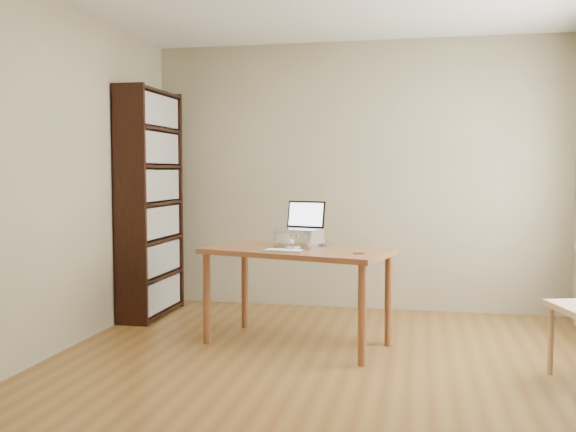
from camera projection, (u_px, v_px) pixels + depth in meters
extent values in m
cube|color=brown|center=(320.00, 382.00, 4.14)|extent=(4.00, 4.50, 0.02)
cube|color=#897D5C|center=(356.00, 176.00, 6.26)|extent=(4.00, 0.02, 2.60)
cube|color=#897D5C|center=(203.00, 188.00, 1.84)|extent=(4.00, 0.02, 2.60)
cube|color=#897D5C|center=(35.00, 178.00, 4.45)|extent=(0.02, 4.50, 2.60)
cube|color=black|center=(130.00, 206.00, 5.53)|extent=(0.30, 0.04, 2.10)
cube|color=black|center=(168.00, 201.00, 6.37)|extent=(0.30, 0.04, 2.10)
cube|color=black|center=(136.00, 203.00, 5.98)|extent=(0.02, 0.90, 2.10)
cube|color=black|center=(152.00, 312.00, 6.02)|extent=(0.30, 0.84, 0.02)
cube|color=black|center=(154.00, 294.00, 6.00)|extent=(0.20, 0.78, 0.28)
cube|color=black|center=(151.00, 276.00, 6.00)|extent=(0.30, 0.84, 0.03)
cube|color=black|center=(154.00, 258.00, 5.98)|extent=(0.20, 0.78, 0.28)
cube|color=black|center=(151.00, 240.00, 5.98)|extent=(0.30, 0.84, 0.02)
cube|color=black|center=(153.00, 222.00, 5.96)|extent=(0.20, 0.78, 0.28)
cube|color=black|center=(150.00, 203.00, 5.95)|extent=(0.30, 0.84, 0.02)
cube|color=black|center=(153.00, 185.00, 5.93)|extent=(0.20, 0.78, 0.28)
cube|color=black|center=(150.00, 167.00, 5.93)|extent=(0.30, 0.84, 0.02)
cube|color=black|center=(152.00, 148.00, 5.91)|extent=(0.20, 0.78, 0.28)
cube|color=black|center=(149.00, 130.00, 5.90)|extent=(0.30, 0.84, 0.02)
cube|color=black|center=(152.00, 111.00, 5.89)|extent=(0.20, 0.78, 0.28)
cube|color=black|center=(148.00, 92.00, 5.88)|extent=(0.30, 0.84, 0.03)
cube|color=brown|center=(297.00, 251.00, 4.95)|extent=(1.54, 1.05, 0.04)
cylinder|color=brown|center=(228.00, 289.00, 5.39)|extent=(0.06, 0.06, 0.71)
cylinder|color=brown|center=(383.00, 295.00, 5.13)|extent=(0.06, 0.06, 0.71)
cylinder|color=brown|center=(206.00, 303.00, 4.82)|extent=(0.06, 0.06, 0.71)
cylinder|color=brown|center=(378.00, 311.00, 4.56)|extent=(0.06, 0.06, 0.71)
cube|color=silver|center=(281.00, 240.00, 5.05)|extent=(0.03, 0.25, 0.12)
cube|color=silver|center=(317.00, 240.00, 4.99)|extent=(0.03, 0.25, 0.12)
cube|color=silver|center=(299.00, 232.00, 5.02)|extent=(0.32, 0.25, 0.01)
cube|color=silver|center=(299.00, 230.00, 5.01)|extent=(0.37, 0.30, 0.02)
cube|color=black|center=(302.00, 214.00, 5.13)|extent=(0.32, 0.13, 0.21)
cube|color=white|center=(302.00, 214.00, 5.13)|extent=(0.29, 0.11, 0.18)
cube|color=silver|center=(284.00, 251.00, 4.74)|extent=(0.30, 0.16, 0.02)
cube|color=white|center=(284.00, 250.00, 4.74)|extent=(0.28, 0.14, 0.00)
cylinder|color=#50331B|center=(359.00, 253.00, 4.64)|extent=(0.09, 0.09, 0.01)
ellipsoid|color=#413833|center=(305.00, 239.00, 5.04)|extent=(0.16, 0.36, 0.12)
ellipsoid|color=#413833|center=(307.00, 239.00, 5.15)|extent=(0.14, 0.15, 0.11)
ellipsoid|color=#413833|center=(300.00, 240.00, 4.85)|extent=(0.09, 0.09, 0.09)
ellipsoid|color=silver|center=(301.00, 243.00, 4.90)|extent=(0.08, 0.08, 0.08)
sphere|color=silver|center=(299.00, 242.00, 4.82)|extent=(0.04, 0.04, 0.04)
cone|color=#413833|center=(297.00, 234.00, 4.86)|extent=(0.03, 0.04, 0.04)
cone|color=#413833|center=(304.00, 234.00, 4.85)|extent=(0.03, 0.04, 0.04)
cylinder|color=silver|center=(296.00, 248.00, 4.86)|extent=(0.03, 0.08, 0.03)
cylinder|color=silver|center=(304.00, 248.00, 4.84)|extent=(0.03, 0.08, 0.03)
cylinder|color=#413833|center=(318.00, 243.00, 5.15)|extent=(0.13, 0.19, 0.03)
cylinder|color=tan|center=(568.00, 352.00, 3.93)|extent=(0.04, 0.04, 0.48)
cylinder|color=tan|center=(556.00, 337.00, 4.28)|extent=(0.04, 0.04, 0.48)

